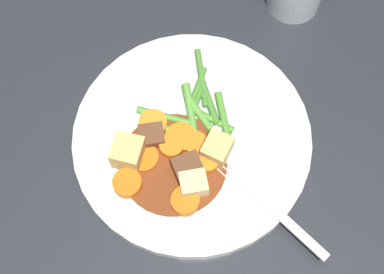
{
  "coord_description": "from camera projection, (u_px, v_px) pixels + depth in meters",
  "views": [
    {
      "loc": [
        0.23,
        0.07,
        0.61
      ],
      "look_at": [
        0.0,
        0.0,
        0.02
      ],
      "focal_mm": 54.34,
      "sensor_mm": 36.0,
      "label": 1
    }
  ],
  "objects": [
    {
      "name": "potato_chunk_2",
      "position": [
        128.0,
        152.0,
        0.62
      ],
      "size": [
        0.03,
        0.03,
        0.03
      ],
      "primitive_type": "cube",
      "rotation": [
        0.0,
        0.0,
        3.18
      ],
      "color": "#DBBC6B",
      "rests_on": "dinner_plate"
    },
    {
      "name": "green_bean_0",
      "position": [
        223.0,
        116.0,
        0.65
      ],
      "size": [
        0.06,
        0.03,
        0.01
      ],
      "primitive_type": "cylinder",
      "rotation": [
        0.0,
        1.57,
        3.61
      ],
      "color": "#599E38",
      "rests_on": "dinner_plate"
    },
    {
      "name": "green_bean_7",
      "position": [
        164.0,
        116.0,
        0.65
      ],
      "size": [
        0.01,
        0.06,
        0.01
      ],
      "primitive_type": "cylinder",
      "rotation": [
        0.0,
        1.57,
        4.73
      ],
      "color": "#599E38",
      "rests_on": "dinner_plate"
    },
    {
      "name": "potato_chunk_0",
      "position": [
        193.0,
        184.0,
        0.61
      ],
      "size": [
        0.03,
        0.04,
        0.02
      ],
      "primitive_type": "cube",
      "rotation": [
        0.0,
        0.0,
        0.48
      ],
      "color": "#EAD68C",
      "rests_on": "dinner_plate"
    },
    {
      "name": "carrot_slice_0",
      "position": [
        172.0,
        146.0,
        0.63
      ],
      "size": [
        0.03,
        0.03,
        0.01
      ],
      "primitive_type": "cylinder",
      "rotation": [
        0.0,
        0.0,
        1.56
      ],
      "color": "orange",
      "rests_on": "dinner_plate"
    },
    {
      "name": "green_bean_10",
      "position": [
        209.0,
        102.0,
        0.65
      ],
      "size": [
        0.05,
        0.04,
        0.01
      ],
      "primitive_type": "cylinder",
      "rotation": [
        0.0,
        1.57,
        3.75
      ],
      "color": "#4C8E33",
      "rests_on": "dinner_plate"
    },
    {
      "name": "potato_chunk_1",
      "position": [
        217.0,
        149.0,
        0.62
      ],
      "size": [
        0.04,
        0.03,
        0.03
      ],
      "primitive_type": "cube",
      "rotation": [
        0.0,
        0.0,
        6.11
      ],
      "color": "#DBBC6B",
      "rests_on": "dinner_plate"
    },
    {
      "name": "green_bean_9",
      "position": [
        196.0,
        104.0,
        0.65
      ],
      "size": [
        0.06,
        0.01,
        0.01
      ],
      "primitive_type": "cylinder",
      "rotation": [
        0.0,
        1.57,
        3.12
      ],
      "color": "#4C8E33",
      "rests_on": "dinner_plate"
    },
    {
      "name": "carrot_slice_3",
      "position": [
        181.0,
        138.0,
        0.64
      ],
      "size": [
        0.04,
        0.04,
        0.01
      ],
      "primitive_type": "cylinder",
      "rotation": [
        0.0,
        0.0,
        6.1
      ],
      "color": "orange",
      "rests_on": "dinner_plate"
    },
    {
      "name": "green_bean_4",
      "position": [
        167.0,
        126.0,
        0.64
      ],
      "size": [
        0.03,
        0.07,
        0.01
      ],
      "primitive_type": "cylinder",
      "rotation": [
        0.0,
        1.57,
        4.35
      ],
      "color": "#66AD42",
      "rests_on": "dinner_plate"
    },
    {
      "name": "carrot_slice_1",
      "position": [
        185.0,
        201.0,
        0.61
      ],
      "size": [
        0.04,
        0.04,
        0.01
      ],
      "primitive_type": "cylinder",
      "rotation": [
        0.0,
        0.0,
        1.15
      ],
      "color": "orange",
      "rests_on": "dinner_plate"
    },
    {
      "name": "stew_sauce",
      "position": [
        173.0,
        164.0,
        0.63
      ],
      "size": [
        0.12,
        0.12,
        0.0
      ],
      "primitive_type": "cylinder",
      "color": "brown",
      "rests_on": "dinner_plate"
    },
    {
      "name": "ground_plane",
      "position": [
        192.0,
        142.0,
        0.66
      ],
      "size": [
        3.0,
        3.0,
        0.0
      ],
      "primitive_type": "plane",
      "color": "#26282D"
    },
    {
      "name": "meat_chunk_0",
      "position": [
        152.0,
        136.0,
        0.63
      ],
      "size": [
        0.03,
        0.04,
        0.02
      ],
      "primitive_type": "cube",
      "rotation": [
        0.0,
        0.0,
        2.01
      ],
      "color": "brown",
      "rests_on": "dinner_plate"
    },
    {
      "name": "meat_chunk_1",
      "position": [
        188.0,
        169.0,
        0.62
      ],
      "size": [
        0.04,
        0.04,
        0.02
      ],
      "primitive_type": "cube",
      "rotation": [
        0.0,
        0.0,
        3.82
      ],
      "color": "brown",
      "rests_on": "dinner_plate"
    },
    {
      "name": "carrot_slice_7",
      "position": [
        153.0,
        125.0,
        0.64
      ],
      "size": [
        0.04,
        0.04,
        0.01
      ],
      "primitive_type": "cylinder",
      "rotation": [
        0.0,
        0.0,
        5.04
      ],
      "color": "orange",
      "rests_on": "dinner_plate"
    },
    {
      "name": "dinner_plate",
      "position": [
        192.0,
        140.0,
        0.65
      ],
      "size": [
        0.27,
        0.27,
        0.02
      ],
      "primitive_type": "cylinder",
      "color": "white",
      "rests_on": "ground_plane"
    },
    {
      "name": "green_bean_8",
      "position": [
        213.0,
        120.0,
        0.65
      ],
      "size": [
        0.02,
        0.05,
        0.01
      ],
      "primitive_type": "cylinder",
      "rotation": [
        0.0,
        1.57,
        4.48
      ],
      "color": "#599E38",
      "rests_on": "dinner_plate"
    },
    {
      "name": "green_bean_6",
      "position": [
        197.0,
        88.0,
        0.66
      ],
      "size": [
        0.05,
        0.01,
        0.01
      ],
      "primitive_type": "cylinder",
      "rotation": [
        0.0,
        1.57,
        3.11
      ],
      "color": "#4C8E33",
      "rests_on": "dinner_plate"
    },
    {
      "name": "carrot_slice_6",
      "position": [
        144.0,
        158.0,
        0.63
      ],
      "size": [
        0.03,
        0.03,
        0.01
      ],
      "primitive_type": "cylinder",
      "rotation": [
        0.0,
        0.0,
        6.24
      ],
      "color": "orange",
      "rests_on": "dinner_plate"
    },
    {
      "name": "green_bean_2",
      "position": [
        202.0,
        78.0,
        0.67
      ],
      "size": [
        0.07,
        0.04,
        0.01
      ],
      "primitive_type": "cylinder",
      "rotation": [
        0.0,
        1.57,
        3.56
      ],
      "color": "#4C8E33",
      "rests_on": "dinner_plate"
    },
    {
      "name": "green_bean_5",
      "position": [
        201.0,
        114.0,
        0.65
      ],
      "size": [
        0.04,
        0.05,
        0.01
      ],
      "primitive_type": "cylinder",
      "rotation": [
        0.0,
        1.57,
        4.0
      ],
      "color": "#66AD42",
      "rests_on": "dinner_plate"
    },
    {
      "name": "carrot_slice_4",
      "position": [
        127.0,
        183.0,
        0.62
      ],
      "size": [
        0.04,
        0.04,
        0.01
      ],
      "primitive_type": "cylinder",
      "rotation": [
        0.0,
        0.0,
        3.43
      ],
      "color": "orange",
      "rests_on": "dinner_plate"
    },
    {
      "name": "fork",
      "position": [
        259.0,
        196.0,
        0.61
      ],
      "size": [
        0.1,
        0.16,
        0.0
      ],
      "color": "silver",
      "rests_on": "dinner_plate"
    },
    {
      "name": "green_bean_1",
      "position": [
        191.0,
        114.0,
        0.65
      ],
      "size": [
        0.07,
        0.04,
        0.01
      ],
      "primitive_type": "cylinder",
      "rotation": [
        0.0,
        1.57,
        3.63
      ],
      "color": "#4C8E33",
      "rests_on": "dinner_plate"
    },
    {
      "name": "carrot_slice_5",
      "position": [
        207.0,
        161.0,
        0.62
      ],
      "size": [
        0.03,
        0.03,
        0.01
      ],
      "primitive_type": "cylinder",
      "rotation": [
        0.0,
        0.0,
        1.3
      ],
      "color": "orange",
      "rests_on": "dinner_plate"
    },
    {
      "name": "carrot_slice_2",
      "position": [
        195.0,
        144.0,
        0.63
      ],
      "size": [
        0.04,
        0.04,
        0.01
      ],
      "primitive_type": "cylinder",
      "rotation": [
        0.0,
        0.0,
        0.45
      ],
      "color": "orange",
      "rests_on": "dinner_plate"
    },
    {
      "name": "green_bean_3",
      "position": [
        191.0,
        116.0,
        0.65
      ],
      "size": [
        0.08,
        0.04,
        0.01
      ],
      "primitive_type": "cylinder",
      "rotation": [
        0.0,
        1.57,
        3.59
      ],
      "color": "#66AD42",
      "rests_on": "dinner_plate"
    }
  ]
}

